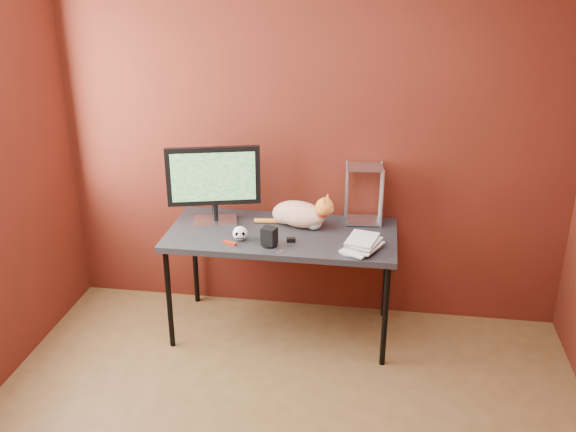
# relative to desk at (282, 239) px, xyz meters

# --- Properties ---
(room) EXTENTS (3.52, 3.52, 2.61)m
(room) POSITION_rel_desk_xyz_m (0.15, -1.37, 0.75)
(room) COLOR brown
(room) RESTS_ON ground
(desk) EXTENTS (1.50, 0.70, 0.75)m
(desk) POSITION_rel_desk_xyz_m (0.00, 0.00, 0.00)
(desk) COLOR black
(desk) RESTS_ON ground
(monitor) EXTENTS (0.61, 0.27, 0.54)m
(monitor) POSITION_rel_desk_xyz_m (-0.47, 0.08, 0.35)
(monitor) COLOR #A7A7AC
(monitor) RESTS_ON desk
(cat) EXTENTS (0.54, 0.31, 0.26)m
(cat) POSITION_rel_desk_xyz_m (0.10, 0.12, 0.14)
(cat) COLOR #CC692B
(cat) RESTS_ON desk
(skull_mug) EXTENTS (0.10, 0.10, 0.09)m
(skull_mug) POSITION_rel_desk_xyz_m (-0.24, -0.16, 0.10)
(skull_mug) COLOR white
(skull_mug) RESTS_ON desk
(speaker) EXTENTS (0.11, 0.11, 0.12)m
(speaker) POSITION_rel_desk_xyz_m (-0.04, -0.21, 0.11)
(speaker) COLOR black
(speaker) RESTS_ON desk
(book_stack) EXTENTS (0.27, 0.29, 0.92)m
(book_stack) POSITION_rel_desk_xyz_m (0.46, -0.15, 0.51)
(book_stack) COLOR beige
(book_stack) RESTS_ON desk
(wire_rack) EXTENTS (0.25, 0.21, 0.40)m
(wire_rack) POSITION_rel_desk_xyz_m (0.52, 0.26, 0.25)
(wire_rack) COLOR #A7A7AC
(wire_rack) RESTS_ON desk
(pocket_knife) EXTENTS (0.09, 0.05, 0.02)m
(pocket_knife) POSITION_rel_desk_xyz_m (-0.30, -0.23, 0.06)
(pocket_knife) COLOR #97220B
(pocket_knife) RESTS_ON desk
(black_gadget) EXTENTS (0.06, 0.05, 0.03)m
(black_gadget) POSITION_rel_desk_xyz_m (0.08, -0.14, 0.06)
(black_gadget) COLOR black
(black_gadget) RESTS_ON desk
(washer) EXTENTS (0.04, 0.04, 0.00)m
(washer) POSITION_rel_desk_xyz_m (0.04, -0.29, 0.05)
(washer) COLOR #A7A7AC
(washer) RESTS_ON desk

